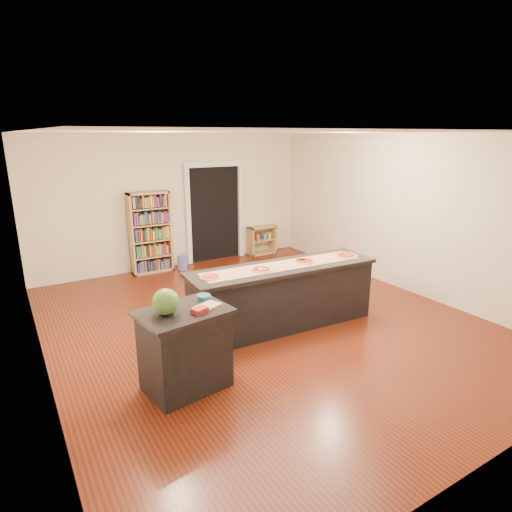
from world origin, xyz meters
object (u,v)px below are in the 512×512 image
side_counter (185,349)px  watermelon (166,302)px  bookshelf (150,233)px  waste_bin (183,262)px  kitchen_island (283,296)px  low_shelf (262,240)px

side_counter → watermelon: 0.64m
bookshelf → watermelon: size_ratio=5.90×
waste_bin → watermelon: (-1.81, -4.16, 0.92)m
watermelon → bookshelf: bearing=74.3°
kitchen_island → bookshelf: 3.68m
waste_bin → bookshelf: bearing=162.2°
kitchen_island → bookshelf: bearing=106.3°
waste_bin → kitchen_island: bearing=-86.0°
low_shelf → watermelon: size_ratio=2.37×
kitchen_island → low_shelf: 4.03m
waste_bin → low_shelf: bearing=5.3°
side_counter → low_shelf: 5.73m
waste_bin → side_counter: bearing=-111.4°
low_shelf → watermelon: 5.90m
low_shelf → waste_bin: 2.12m
side_counter → low_shelf: (3.73, 4.35, -0.14)m
side_counter → waste_bin: size_ratio=2.98×
kitchen_island → bookshelf: (-0.83, 3.56, 0.36)m
kitchen_island → side_counter: size_ratio=2.99×
kitchen_island → waste_bin: size_ratio=8.90×
bookshelf → low_shelf: (2.69, 0.00, -0.50)m
waste_bin → watermelon: size_ratio=1.13×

